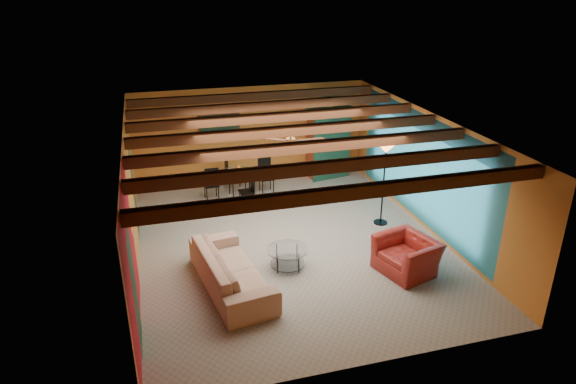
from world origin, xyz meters
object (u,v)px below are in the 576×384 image
object	(u,v)px
armoire	(329,143)
vase	(238,159)
potted_plant	(330,100)
coffee_table	(287,258)
dining_table	(239,179)
armchair	(407,255)
floor_lamp	(383,184)
sofa	(231,270)

from	to	relation	value
armoire	vase	world-z (taller)	armoire
potted_plant	coffee_table	bearing A→B (deg)	-118.58
vase	dining_table	bearing A→B (deg)	180.00
armchair	vase	world-z (taller)	vase
dining_table	armoire	world-z (taller)	armoire
armoire	floor_lamp	size ratio (longest dim) A/B	1.01
vase	armchair	bearing A→B (deg)	-61.86
coffee_table	sofa	bearing A→B (deg)	-162.15
armchair	potted_plant	world-z (taller)	potted_plant
coffee_table	armoire	xyz separation A→B (m)	(2.54, 4.66, 0.79)
sofa	floor_lamp	xyz separation A→B (m)	(3.89, 1.73, 0.63)
armoire	potted_plant	distance (m)	1.24
armchair	dining_table	bearing A→B (deg)	-168.33
coffee_table	potted_plant	xyz separation A→B (m)	(2.54, 4.66, 2.03)
sofa	armchair	xyz separation A→B (m)	(3.44, -0.39, -0.01)
sofa	dining_table	world-z (taller)	dining_table
sofa	armchair	size ratio (longest dim) A/B	2.29
floor_lamp	potted_plant	size ratio (longest dim) A/B	4.16
armoire	armchair	bearing A→B (deg)	-103.94
sofa	armoire	bearing A→B (deg)	-44.98
coffee_table	floor_lamp	bearing A→B (deg)	26.49
armoire	potted_plant	xyz separation A→B (m)	(0.00, 0.00, 1.24)
dining_table	vase	xyz separation A→B (m)	(0.00, 0.00, 0.57)
dining_table	potted_plant	world-z (taller)	potted_plant
sofa	armoire	xyz separation A→B (m)	(3.74, 5.04, 0.63)
sofa	armchair	distance (m)	3.46
sofa	potted_plant	size ratio (longest dim) A/B	5.29
armoire	floor_lamp	xyz separation A→B (m)	(0.15, -3.32, -0.01)
dining_table	coffee_table	bearing A→B (deg)	-86.31
coffee_table	potted_plant	size ratio (longest dim) A/B	1.73
potted_plant	vase	size ratio (longest dim) A/B	2.36
armoire	dining_table	bearing A→B (deg)	-175.17
floor_lamp	dining_table	bearing A→B (deg)	139.20
armoire	vase	distance (m)	2.89
armchair	coffee_table	size ratio (longest dim) A/B	1.33
sofa	vase	world-z (taller)	vase
dining_table	armchair	bearing A→B (deg)	-61.86
dining_table	floor_lamp	size ratio (longest dim) A/B	0.91
coffee_table	potted_plant	world-z (taller)	potted_plant
potted_plant	vase	world-z (taller)	potted_plant
sofa	dining_table	bearing A→B (deg)	-21.03
armoire	vase	bearing A→B (deg)	-175.17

